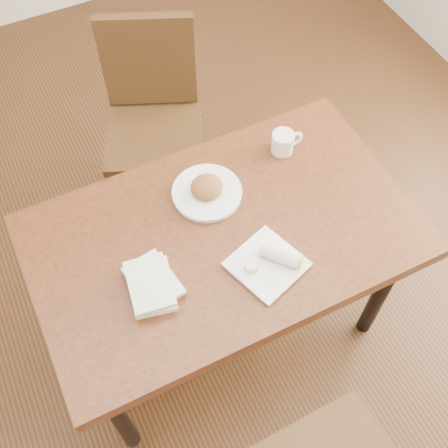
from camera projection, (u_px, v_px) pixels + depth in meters
name	position (u px, v px, depth m)	size (l,w,h in m)	color
ground	(224.00, 322.00, 2.52)	(4.00, 5.00, 0.01)	#472814
room_walls	(224.00, 2.00, 1.15)	(4.02, 5.02, 2.80)	beige
table	(224.00, 245.00, 1.96)	(1.30, 0.78, 0.75)	#622D17
chair_far	(153.00, 110.00, 2.48)	(0.55, 0.55, 0.95)	#412B12
plate_scone	(207.00, 191.00, 1.95)	(0.25, 0.25, 0.08)	white
coffee_mug	(284.00, 142.00, 2.05)	(0.12, 0.08, 0.08)	white
plate_burrito	(271.00, 262.00, 1.80)	(0.27, 0.27, 0.07)	white
book_stack	(152.00, 284.00, 1.75)	(0.17, 0.22, 0.05)	white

